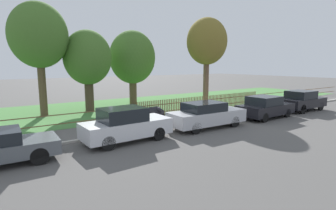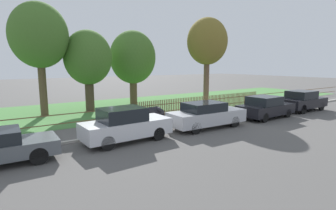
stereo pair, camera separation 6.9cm
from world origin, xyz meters
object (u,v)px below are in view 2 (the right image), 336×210
at_px(tree_behind_motorcycle, 88,58).
at_px(tree_far_left, 207,42).
at_px(parked_car_white_van, 302,101).
at_px(tree_nearest_kerb, 39,36).
at_px(covered_motorcycle, 151,114).
at_px(parked_car_black_saloon, 126,125).
at_px(tree_mid_park, 133,58).
at_px(parked_car_red_compact, 265,107).
at_px(parked_car_navy_estate, 206,115).

height_order(tree_behind_motorcycle, tree_far_left, tree_far_left).
distance_m(parked_car_white_van, tree_nearest_kerb, 19.36).
bearing_deg(covered_motorcycle, tree_behind_motorcycle, 102.10).
bearing_deg(parked_car_black_saloon, tree_mid_park, 59.53).
distance_m(tree_behind_motorcycle, tree_mid_park, 4.45).
relative_size(parked_car_red_compact, tree_behind_motorcycle, 0.69).
xyz_separation_m(parked_car_red_compact, parked_car_white_van, (4.62, 0.13, 0.05)).
height_order(parked_car_black_saloon, parked_car_white_van, parked_car_black_saloon).
bearing_deg(parked_car_navy_estate, tree_nearest_kerb, 128.95).
xyz_separation_m(parked_car_red_compact, covered_motorcycle, (-7.24, 2.48, -0.07)).
height_order(parked_car_navy_estate, parked_car_red_compact, parked_car_red_compact).
relative_size(tree_nearest_kerb, tree_far_left, 1.05).
bearing_deg(parked_car_navy_estate, tree_mid_park, 88.16).
distance_m(parked_car_black_saloon, parked_car_red_compact, 9.89).
distance_m(tree_behind_motorcycle, tree_far_left, 9.34).
bearing_deg(tree_mid_park, tree_behind_motorcycle, -163.99).
xyz_separation_m(covered_motorcycle, tree_nearest_kerb, (-4.67, 6.62, 4.70)).
relative_size(tree_nearest_kerb, tree_behind_motorcycle, 1.26).
height_order(covered_motorcycle, tree_behind_motorcycle, tree_behind_motorcycle).
relative_size(parked_car_navy_estate, tree_far_left, 0.63).
xyz_separation_m(parked_car_red_compact, tree_mid_park, (-4.45, 10.32, 3.34)).
relative_size(parked_car_red_compact, tree_nearest_kerb, 0.55).
xyz_separation_m(parked_car_black_saloon, parked_car_navy_estate, (4.82, -0.11, -0.04)).
xyz_separation_m(covered_motorcycle, tree_behind_motorcycle, (-1.49, 6.62, 3.28)).
distance_m(tree_mid_park, tree_far_left, 6.50).
xyz_separation_m(tree_behind_motorcycle, tree_mid_park, (4.27, 1.23, 0.12)).
bearing_deg(parked_car_navy_estate, tree_far_left, 49.74).
distance_m(parked_car_black_saloon, tree_nearest_kerb, 10.18).
relative_size(parked_car_red_compact, tree_far_left, 0.58).
height_order(parked_car_navy_estate, covered_motorcycle, parked_car_navy_estate).
bearing_deg(tree_far_left, parked_car_black_saloon, -151.15).
bearing_deg(tree_far_left, tree_behind_motorcycle, 157.68).
bearing_deg(tree_behind_motorcycle, tree_mid_park, 16.01).
xyz_separation_m(parked_car_navy_estate, tree_far_left, (4.90, 5.46, 4.52)).
bearing_deg(parked_car_white_van, tree_mid_park, 132.30).
bearing_deg(tree_mid_park, tree_far_left, -47.90).
xyz_separation_m(covered_motorcycle, tree_far_left, (7.07, 3.11, 4.60)).
xyz_separation_m(covered_motorcycle, tree_mid_park, (2.79, 7.85, 3.41)).
relative_size(parked_car_black_saloon, tree_mid_park, 0.64).
bearing_deg(parked_car_red_compact, parked_car_black_saloon, 176.75).
bearing_deg(parked_car_navy_estate, covered_motorcycle, 134.34).
height_order(parked_car_red_compact, tree_behind_motorcycle, tree_behind_motorcycle).
height_order(covered_motorcycle, tree_mid_park, tree_mid_park).
xyz_separation_m(parked_car_red_compact, tree_far_left, (-0.17, 5.59, 4.53)).
relative_size(parked_car_navy_estate, parked_car_white_van, 1.11).
height_order(parked_car_white_van, tree_far_left, tree_far_left).
bearing_deg(tree_nearest_kerb, tree_behind_motorcycle, 0.02).
bearing_deg(covered_motorcycle, parked_car_black_saloon, -140.32).
xyz_separation_m(tree_nearest_kerb, tree_mid_park, (7.46, 1.23, -1.29)).
xyz_separation_m(tree_nearest_kerb, tree_behind_motorcycle, (3.19, 0.00, -1.41)).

